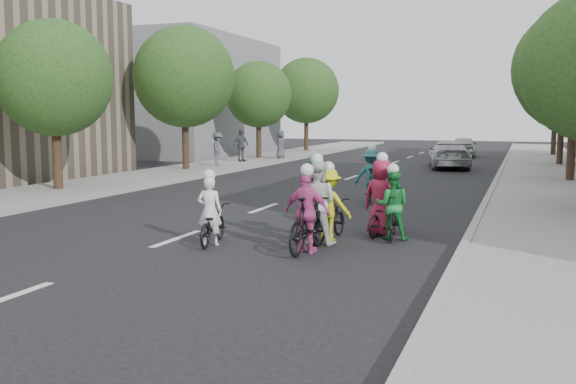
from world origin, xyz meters
The scene contains 26 objects.
ground centered at (0.00, 0.00, 0.00)m, with size 120.00×120.00×0.00m, color black.
sidewalk_left centered at (-8.00, 10.00, 0.07)m, with size 4.00×80.00×0.15m, color gray.
curb_left centered at (-6.05, 10.00, 0.09)m, with size 0.18×80.00×0.18m, color #999993.
sidewalk_right centered at (8.00, 10.00, 0.07)m, with size 4.00×80.00×0.15m, color gray.
curb_right centered at (6.05, 10.00, 0.09)m, with size 0.18×80.00×0.18m, color #999993.
bldg_sw centered at (-16.00, 28.00, 4.00)m, with size 10.00×14.00×8.00m, color slate.
tree_l_2 centered at (-8.20, 6.00, 3.96)m, with size 4.00×4.00×5.97m.
tree_l_3 centered at (-8.20, 15.00, 4.52)m, with size 4.80×4.80×6.93m.
tree_l_4 centered at (-8.20, 24.00, 3.96)m, with size 4.00×4.00×5.97m.
tree_l_5 centered at (-8.20, 33.00, 4.52)m, with size 4.80×4.80×6.93m.
tree_r_1 centered at (8.80, 15.60, 4.52)m, with size 4.80×4.80×6.93m.
tree_r_2 centered at (8.80, 24.60, 3.96)m, with size 4.00×4.00×5.97m.
tree_r_3 centered at (8.80, 33.60, 4.52)m, with size 4.80×4.80×6.93m.
cyclist_0 centered at (1.00, -0.26, 0.51)m, with size 0.82×1.65×1.59m.
cyclist_1 centered at (4.44, 1.65, 0.63)m, with size 0.81×1.67×1.66m.
cyclist_2 centered at (3.17, 1.03, 0.63)m, with size 1.06×1.71×1.71m.
cyclist_3 centered at (3.15, -0.31, 0.66)m, with size 0.97×1.91×1.77m.
cyclist_4 centered at (4.12, 2.01, 0.67)m, with size 0.92×1.65×1.88m.
cyclist_5 centered at (1.56, 4.89, 0.60)m, with size 0.60×1.63×1.72m.
cyclist_6 centered at (3.06, 0.57, 0.70)m, with size 0.90×1.58×1.91m.
cyclist_7 centered at (2.66, 7.38, 0.71)m, with size 1.13×1.85×1.82m.
follow_car_lead centered at (3.42, 21.62, 0.71)m, with size 1.98×4.87×1.41m, color #AAABAF.
follow_car_trail centered at (3.23, 31.66, 0.67)m, with size 1.59×3.95×1.35m, color silver.
spectator_0 centered at (-7.75, 17.53, 1.00)m, with size 1.10×0.63×1.71m, color #51515E.
spectator_1 centered at (-7.82, 20.55, 1.06)m, with size 1.06×0.44×1.81m, color #4E4F5B.
spectator_2 centered at (-6.69, 23.75, 0.99)m, with size 0.83×0.54×1.69m, color #4B4A56.
Camera 1 is at (7.11, -12.12, 2.68)m, focal length 40.00 mm.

